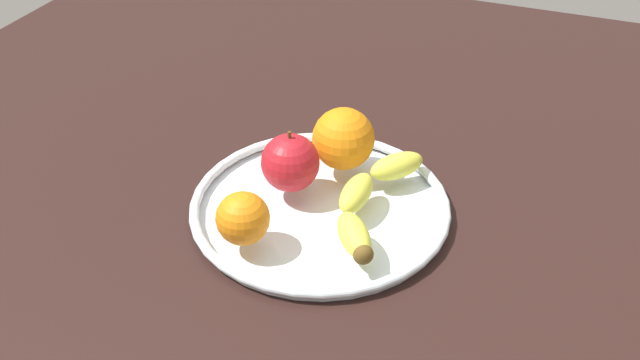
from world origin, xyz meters
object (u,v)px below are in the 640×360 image
object	(u,v)px
apple	(290,163)
orange_front_left	(243,218)
fruit_bowl	(320,206)
orange_back_left	(344,139)
banana	(370,199)

from	to	relation	value
apple	orange_front_left	bearing A→B (deg)	-4.78
fruit_bowl	orange_back_left	bearing A→B (deg)	179.80
banana	orange_back_left	size ratio (longest dim) A/B	2.83
fruit_bowl	orange_front_left	distance (cm)	11.73
banana	apple	bearing A→B (deg)	-92.15
fruit_bowl	banana	bearing A→B (deg)	94.11
fruit_bowl	apple	world-z (taller)	apple
banana	orange_front_left	bearing A→B (deg)	-45.56
orange_back_left	orange_front_left	distance (cm)	18.56
fruit_bowl	banana	size ratio (longest dim) A/B	1.40
apple	orange_back_left	size ratio (longest dim) A/B	1.00
banana	apple	distance (cm)	10.60
banana	orange_back_left	bearing A→B (deg)	-139.12
apple	orange_front_left	distance (cm)	11.06
fruit_bowl	orange_back_left	size ratio (longest dim) A/B	3.97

